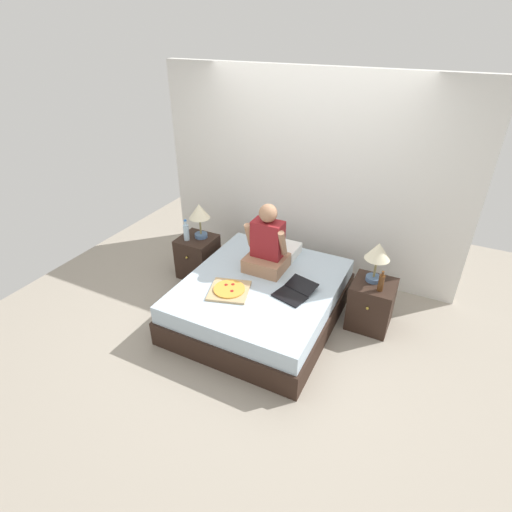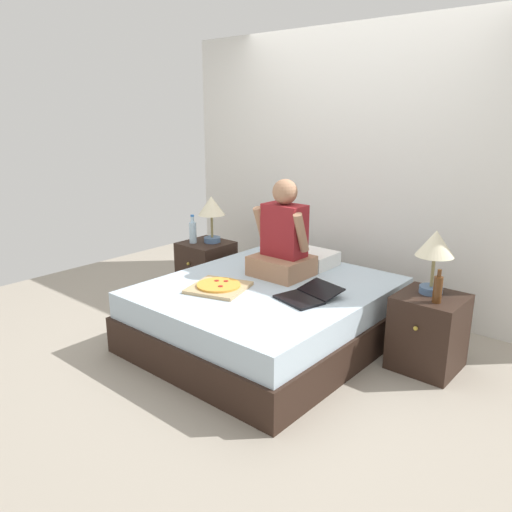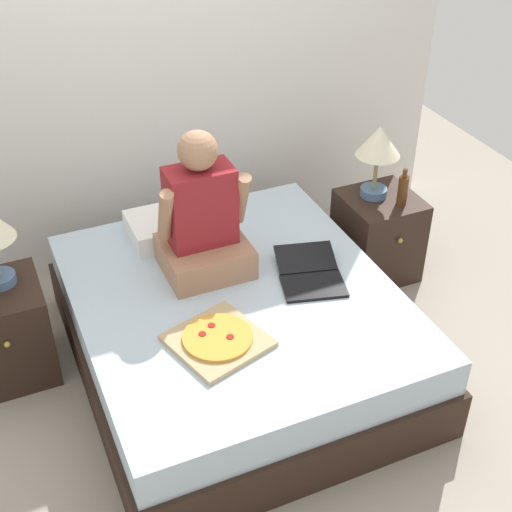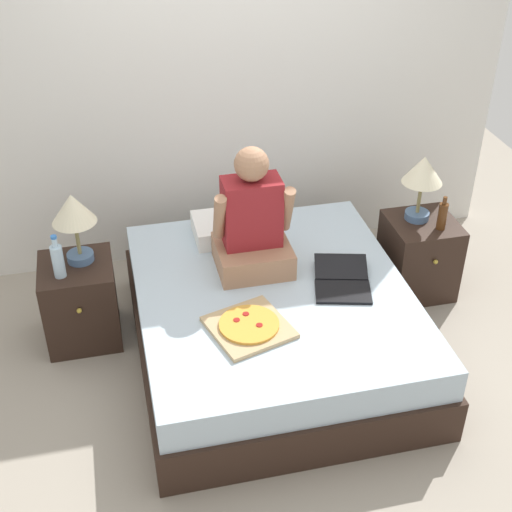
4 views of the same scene
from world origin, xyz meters
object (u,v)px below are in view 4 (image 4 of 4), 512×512
laptop (342,283)px  pizza_box (249,326)px  person_seated (252,225)px  bed (273,322)px  beer_bottle (442,216)px  lamp_on_left_nightstand (73,213)px  nightstand_right (418,256)px  lamp_on_right_nightstand (423,174)px  water_bottle (58,260)px  nightstand_left (81,302)px

laptop → pizza_box: (-0.62, -0.26, -0.00)m
pizza_box → person_seated: bearing=75.5°
bed → beer_bottle: (1.19, 0.32, 0.40)m
lamp_on_left_nightstand → nightstand_right: size_ratio=0.83×
lamp_on_left_nightstand → beer_bottle: lamp_on_left_nightstand is taller
beer_bottle → person_seated: size_ratio=0.29×
lamp_on_right_nightstand → pizza_box: lamp_on_right_nightstand is taller
water_bottle → beer_bottle: bearing=-0.2°
pizza_box → bed: bearing=55.3°
nightstand_left → laptop: (1.52, -0.48, 0.23)m
lamp_on_left_nightstand → laptop: lamp_on_left_nightstand is taller
lamp_on_right_nightstand → pizza_box: bearing=-149.0°
lamp_on_right_nightstand → pizza_box: 1.57m
nightstand_right → laptop: bearing=-146.6°
water_bottle → pizza_box: (0.98, -0.64, -0.16)m
nightstand_right → beer_bottle: (0.07, -0.10, 0.37)m
bed → nightstand_left: nightstand_left is taller
nightstand_left → water_bottle: bearing=-131.7°
nightstand_left → nightstand_right: size_ratio=1.00×
person_seated → bed: bearing=-76.7°
nightstand_right → laptop: (-0.72, -0.48, 0.23)m
lamp_on_left_nightstand → water_bottle: lamp_on_left_nightstand is taller
bed → laptop: laptop is taller
bed → lamp_on_right_nightstand: lamp_on_right_nightstand is taller
beer_bottle → nightstand_left: bearing=177.5°
person_seated → laptop: person_seated is taller
water_bottle → nightstand_right: (2.32, 0.09, -0.38)m
laptop → nightstand_left: bearing=162.6°
lamp_on_left_nightstand → beer_bottle: bearing=-3.8°
lamp_on_left_nightstand → lamp_on_right_nightstand: 2.17m
person_seated → pizza_box: (-0.15, -0.59, -0.27)m
pizza_box → nightstand_right: bearing=28.8°
nightstand_left → lamp_on_left_nightstand: (0.04, 0.05, 0.60)m
pizza_box → nightstand_left: bearing=140.9°
lamp_on_left_nightstand → nightstand_left: bearing=-128.6°
nightstand_left → lamp_on_right_nightstand: size_ratio=1.20×
bed → person_seated: bearing=103.3°
laptop → lamp_on_right_nightstand: bearing=37.3°
person_seated → laptop: 0.63m
person_seated → pizza_box: bearing=-104.5°
nightstand_left → bed: bearing=-20.6°
nightstand_left → laptop: laptop is taller
water_bottle → lamp_on_right_nightstand: size_ratio=0.61×
lamp_on_left_nightstand → laptop: size_ratio=0.94×
nightstand_right → water_bottle: bearing=-177.8°
lamp_on_left_nightstand → lamp_on_right_nightstand: (2.17, 0.00, 0.00)m
water_bottle → beer_bottle: (2.39, -0.01, -0.02)m
lamp_on_right_nightstand → person_seated: (-1.16, -0.20, -0.10)m
bed → nightstand_left: bearing=159.4°
bed → lamp_on_right_nightstand: bearing=23.4°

